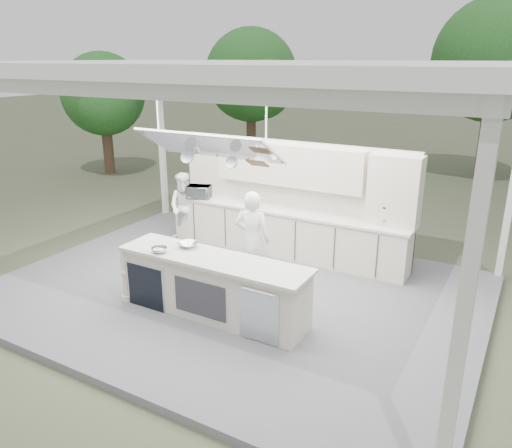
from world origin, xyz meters
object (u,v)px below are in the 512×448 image
Objects in this scene: head_chef at (252,240)px; demo_island at (212,286)px; sous_chef at (185,207)px; back_counter at (284,231)px.

demo_island is at bearing 79.06° from head_chef.
sous_chef is at bearing 134.04° from demo_island.
head_chef reaches higher than sous_chef.
sous_chef is at bearing -37.73° from head_chef.
demo_island is at bearing -86.37° from back_counter.
back_counter is 3.41× the size of sous_chef.
demo_island is 1.26m from head_chef.
demo_island is 2.08× the size of sous_chef.
head_chef is (0.20, -1.61, 0.38)m from back_counter.
back_counter is 1.67m from head_chef.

